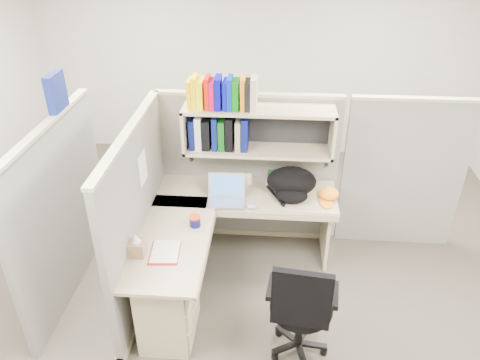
# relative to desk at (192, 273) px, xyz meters

# --- Properties ---
(ground) EXTENTS (6.00, 6.00, 0.00)m
(ground) POSITION_rel_desk_xyz_m (0.41, 0.29, -0.44)
(ground) COLOR #343028
(ground) RESTS_ON ground
(room_shell) EXTENTS (6.00, 6.00, 6.00)m
(room_shell) POSITION_rel_desk_xyz_m (0.41, 0.29, 1.18)
(room_shell) COLOR #AEA99D
(room_shell) RESTS_ON ground
(cubicle) EXTENTS (3.79, 1.84, 1.95)m
(cubicle) POSITION_rel_desk_xyz_m (0.04, 0.74, 0.47)
(cubicle) COLOR #60605B
(cubicle) RESTS_ON ground
(desk) EXTENTS (1.74, 1.75, 0.73)m
(desk) POSITION_rel_desk_xyz_m (0.00, 0.00, 0.00)
(desk) COLOR tan
(desk) RESTS_ON ground
(laptop) EXTENTS (0.37, 0.37, 0.25)m
(laptop) POSITION_rel_desk_xyz_m (0.23, 0.67, 0.42)
(laptop) COLOR #BCBCC1
(laptop) RESTS_ON desk
(backpack) EXTENTS (0.52, 0.43, 0.28)m
(backpack) POSITION_rel_desk_xyz_m (0.84, 0.81, 0.43)
(backpack) COLOR black
(backpack) RESTS_ON desk
(orange_cap) EXTENTS (0.25, 0.27, 0.10)m
(orange_cap) POSITION_rel_desk_xyz_m (1.20, 0.82, 0.34)
(orange_cap) COLOR orange
(orange_cap) RESTS_ON desk
(snack_canister) EXTENTS (0.10, 0.10, 0.10)m
(snack_canister) POSITION_rel_desk_xyz_m (-0.00, 0.28, 0.34)
(snack_canister) COLOR #0F0E52
(snack_canister) RESTS_ON desk
(tissue_box) EXTENTS (0.13, 0.13, 0.20)m
(tissue_box) POSITION_rel_desk_xyz_m (-0.40, -0.14, 0.39)
(tissue_box) COLOR #9A7657
(tissue_box) RESTS_ON desk
(mouse) EXTENTS (0.12, 0.10, 0.04)m
(mouse) POSITION_rel_desk_xyz_m (0.48, 0.59, 0.31)
(mouse) COLOR #7E91B3
(mouse) RESTS_ON desk
(paper_cup) EXTENTS (0.08, 0.08, 0.10)m
(paper_cup) POSITION_rel_desk_xyz_m (0.42, 1.04, 0.34)
(paper_cup) COLOR white
(paper_cup) RESTS_ON desk
(book_stack) EXTENTS (0.15, 0.21, 0.10)m
(book_stack) POSITION_rel_desk_xyz_m (0.67, 1.12, 0.34)
(book_stack) COLOR gray
(book_stack) RESTS_ON desk
(loose_paper) EXTENTS (0.24, 0.31, 0.00)m
(loose_paper) POSITION_rel_desk_xyz_m (-0.19, -0.09, 0.29)
(loose_paper) COLOR silver
(loose_paper) RESTS_ON desk
(task_chair) EXTENTS (0.55, 0.51, 1.02)m
(task_chair) POSITION_rel_desk_xyz_m (0.91, -0.42, -0.08)
(task_chair) COLOR black
(task_chair) RESTS_ON ground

